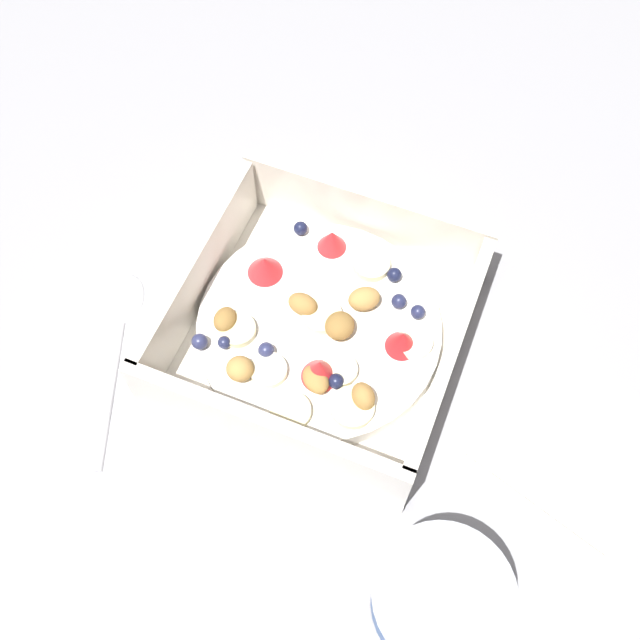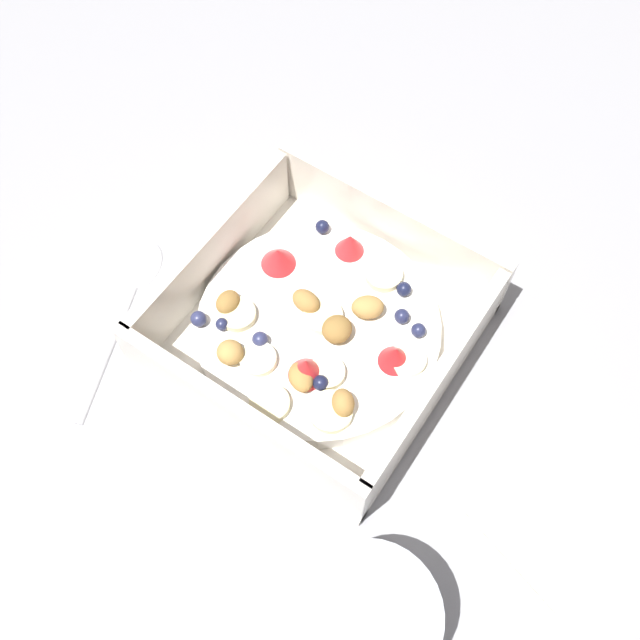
{
  "view_description": "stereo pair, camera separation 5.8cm",
  "coord_description": "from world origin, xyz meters",
  "px_view_note": "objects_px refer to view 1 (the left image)",
  "views": [
    {
      "loc": [
        -0.1,
        0.25,
        0.54
      ],
      "look_at": [
        0.0,
        -0.0,
        0.03
      ],
      "focal_mm": 41.46,
      "sensor_mm": 36.0,
      "label": 1
    },
    {
      "loc": [
        -0.15,
        0.22,
        0.54
      ],
      "look_at": [
        0.0,
        -0.0,
        0.03
      ],
      "focal_mm": 41.46,
      "sensor_mm": 36.0,
      "label": 2
    }
  ],
  "objects_px": {
    "fruit_bowl": "(320,326)",
    "yogurt_cup": "(437,602)",
    "spoon": "(119,324)",
    "folded_napkin": "(575,441)"
  },
  "relations": [
    {
      "from": "yogurt_cup",
      "to": "folded_napkin",
      "type": "bearing_deg",
      "value": -112.79
    },
    {
      "from": "spoon",
      "to": "folded_napkin",
      "type": "relative_size",
      "value": 1.4
    },
    {
      "from": "spoon",
      "to": "yogurt_cup",
      "type": "distance_m",
      "value": 0.33
    },
    {
      "from": "yogurt_cup",
      "to": "folded_napkin",
      "type": "height_order",
      "value": "yogurt_cup"
    },
    {
      "from": "spoon",
      "to": "yogurt_cup",
      "type": "bearing_deg",
      "value": 159.57
    },
    {
      "from": "fruit_bowl",
      "to": "spoon",
      "type": "relative_size",
      "value": 1.29
    },
    {
      "from": "fruit_bowl",
      "to": "yogurt_cup",
      "type": "bearing_deg",
      "value": 131.82
    },
    {
      "from": "yogurt_cup",
      "to": "folded_napkin",
      "type": "distance_m",
      "value": 0.17
    },
    {
      "from": "yogurt_cup",
      "to": "folded_napkin",
      "type": "xyz_separation_m",
      "value": [
        -0.06,
        -0.15,
        -0.03
      ]
    },
    {
      "from": "fruit_bowl",
      "to": "yogurt_cup",
      "type": "height_order",
      "value": "yogurt_cup"
    }
  ]
}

